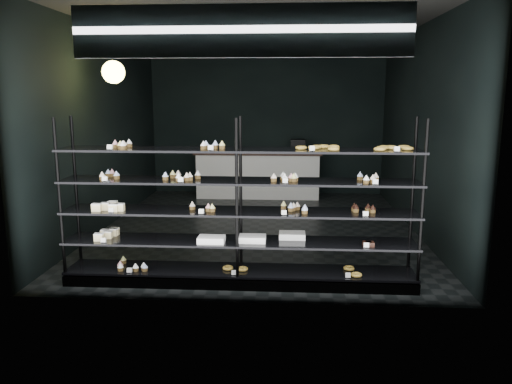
% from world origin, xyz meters
% --- Properties ---
extents(room, '(5.01, 6.01, 3.20)m').
position_xyz_m(room, '(0.00, 0.00, 1.60)').
color(room, black).
rests_on(room, ground).
extents(display_shelf, '(4.00, 0.50, 1.91)m').
position_xyz_m(display_shelf, '(-0.10, -2.45, 0.63)').
color(display_shelf, black).
rests_on(display_shelf, room).
extents(signage, '(3.30, 0.05, 0.50)m').
position_xyz_m(signage, '(0.00, -2.93, 2.75)').
color(signage, '#0B163B').
rests_on(signage, room).
extents(pendant_lamp, '(0.31, 0.31, 0.88)m').
position_xyz_m(pendant_lamp, '(-1.93, -1.04, 2.45)').
color(pendant_lamp, black).
rests_on(pendant_lamp, room).
extents(service_counter, '(2.65, 0.65, 1.23)m').
position_xyz_m(service_counter, '(-0.15, 2.50, 0.50)').
color(service_counter, silver).
rests_on(service_counter, room).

